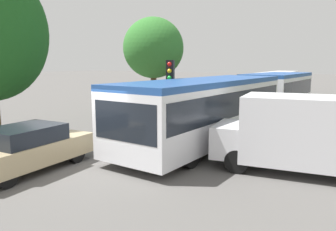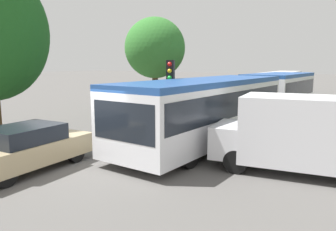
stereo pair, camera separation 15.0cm
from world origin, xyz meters
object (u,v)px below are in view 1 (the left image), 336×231
Objects in this scene: tree_left_mid at (153,48)px; queued_car_tan at (28,148)px; queued_car_red at (196,107)px; queued_car_black at (228,98)px; white_van at (306,132)px; traffic_light at (170,82)px; city_bus_rear at (278,81)px; queued_car_blue at (139,123)px; articulated_bus at (243,98)px.

queued_car_tan is at bearing -73.73° from tree_left_mid.
queued_car_black is (-0.01, 5.07, 0.07)m from queued_car_red.
white_van reaches higher than queued_car_tan.
traffic_light is (1.57, -10.45, 1.73)m from queued_car_black.
city_bus_rear is 2.76× the size of queued_car_blue.
articulated_bus reaches higher than queued_car_tan.
queued_car_black is 6.62m from tree_left_mid.
queued_car_blue is at bearing -91.66° from traffic_light.
white_van is at bearing 37.65° from articulated_bus.
white_van is (7.21, -6.82, 0.54)m from queued_car_red.
queued_car_blue is 5.78m from queued_car_red.
white_van is 13.27m from tree_left_mid.
articulated_bus reaches higher than city_bus_rear.
queued_car_black is (-3.29, 6.26, -0.75)m from articulated_bus.
city_bus_rear is 30.00m from queued_car_tan.
traffic_light reaches higher than queued_car_blue.
queued_car_black is at bearing 176.64° from city_bus_rear.
queued_car_blue is at bearing -60.22° from tree_left_mid.
city_bus_rear is (-3.22, 20.06, -0.16)m from articulated_bus.
queued_car_blue is at bearing -17.28° from white_van.
queued_car_tan is 1.01× the size of queued_car_red.
queued_car_tan is 11.12m from queued_car_red.
city_bus_rear is at bearing -83.31° from white_van.
tree_left_mid is (-4.98, 5.94, 1.72)m from traffic_light.
articulated_bus is 7.43m from tree_left_mid.
queued_car_red is 0.78× the size of white_van.
city_bus_rear is at bearing 165.51° from traffic_light.
city_bus_rear is 24.33m from traffic_light.
city_bus_rear is 24.66m from queued_car_blue.
queued_car_tan reaches higher than queued_car_red.
city_bus_rear reaches higher than queued_car_blue.
city_bus_rear reaches higher than queued_car_black.
queued_car_blue is 10.85m from queued_car_black.
articulated_bus is 20.32m from city_bus_rear.
queued_car_tan reaches higher than queued_car_blue.
white_van is at bearing -102.22° from queued_car_blue.
queued_car_tan is at bearing 176.22° from queued_car_black.
articulated_bus is at bearing -14.60° from tree_left_mid.
tree_left_mid is (-3.41, -4.51, 3.45)m from queued_car_black.
traffic_light reaches higher than articulated_bus.
city_bus_rear is 2.48× the size of queued_car_black.
white_van is (7.14, -25.69, -0.12)m from city_bus_rear.
city_bus_rear is 13.82m from queued_car_black.
city_bus_rear is at bearing -3.93° from queued_car_tan.
traffic_light is (1.35, 0.40, 1.81)m from queued_car_blue.
queued_car_tan is 1.03× the size of queued_car_blue.
queued_car_black is (-0.08, -13.81, -0.60)m from city_bus_rear.
queued_car_red is at bearing -1.68° from queued_car_blue.
tree_left_mid is at bearing -101.85° from articulated_bus.
articulated_bus is 10.50m from queued_car_tan.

